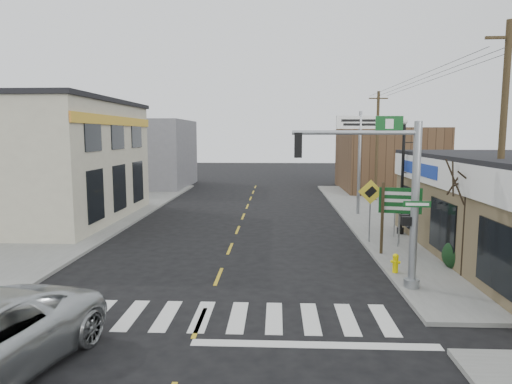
{
  "coord_description": "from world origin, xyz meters",
  "views": [
    {
      "loc": [
        2.05,
        -11.65,
        5.02
      ],
      "look_at": [
        1.25,
        5.94,
        2.8
      ],
      "focal_mm": 32.0,
      "sensor_mm": 36.0,
      "label": 1
    }
  ],
  "objects_px": {
    "bare_tree": "(469,169)",
    "lamp_post": "(404,168)",
    "dance_center_sign": "(360,136)",
    "traffic_signal_pole": "(395,187)",
    "guide_sign": "(400,208)",
    "utility_pole_far": "(377,145)",
    "utility_pole_near": "(501,150)",
    "fire_hydrant": "(395,262)"
  },
  "relations": [
    {
      "from": "guide_sign",
      "to": "bare_tree",
      "type": "relative_size",
      "value": 0.63
    },
    {
      "from": "fire_hydrant",
      "to": "utility_pole_near",
      "type": "xyz_separation_m",
      "value": [
        3.2,
        -0.48,
        4.01
      ]
    },
    {
      "from": "fire_hydrant",
      "to": "guide_sign",
      "type": "bearing_deg",
      "value": 73.33
    },
    {
      "from": "traffic_signal_pole",
      "to": "dance_center_sign",
      "type": "distance_m",
      "value": 14.0
    },
    {
      "from": "lamp_post",
      "to": "utility_pole_far",
      "type": "height_order",
      "value": "utility_pole_far"
    },
    {
      "from": "lamp_post",
      "to": "dance_center_sign",
      "type": "xyz_separation_m",
      "value": [
        -1.14,
        5.77,
        1.5
      ]
    },
    {
      "from": "guide_sign",
      "to": "utility_pole_far",
      "type": "relative_size",
      "value": 0.37
    },
    {
      "from": "bare_tree",
      "to": "fire_hydrant",
      "type": "bearing_deg",
      "value": 173.32
    },
    {
      "from": "lamp_post",
      "to": "bare_tree",
      "type": "distance_m",
      "value": 6.79
    },
    {
      "from": "dance_center_sign",
      "to": "traffic_signal_pole",
      "type": "bearing_deg",
      "value": -102.58
    },
    {
      "from": "bare_tree",
      "to": "dance_center_sign",
      "type": "bearing_deg",
      "value": 96.61
    },
    {
      "from": "traffic_signal_pole",
      "to": "dance_center_sign",
      "type": "xyz_separation_m",
      "value": [
        1.36,
        13.85,
        1.52
      ]
    },
    {
      "from": "guide_sign",
      "to": "fire_hydrant",
      "type": "bearing_deg",
      "value": -95.22
    },
    {
      "from": "utility_pole_near",
      "to": "dance_center_sign",
      "type": "bearing_deg",
      "value": 102.08
    },
    {
      "from": "guide_sign",
      "to": "dance_center_sign",
      "type": "relative_size",
      "value": 0.47
    },
    {
      "from": "traffic_signal_pole",
      "to": "dance_center_sign",
      "type": "height_order",
      "value": "dance_center_sign"
    },
    {
      "from": "guide_sign",
      "to": "lamp_post",
      "type": "height_order",
      "value": "lamp_post"
    },
    {
      "from": "lamp_post",
      "to": "utility_pole_near",
      "type": "distance_m",
      "value": 7.17
    },
    {
      "from": "dance_center_sign",
      "to": "bare_tree",
      "type": "bearing_deg",
      "value": -90.38
    },
    {
      "from": "guide_sign",
      "to": "bare_tree",
      "type": "xyz_separation_m",
      "value": [
        1.49,
        -2.9,
        1.81
      ]
    },
    {
      "from": "bare_tree",
      "to": "utility_pole_far",
      "type": "xyz_separation_m",
      "value": [
        0.92,
        18.71,
        0.42
      ]
    },
    {
      "from": "traffic_signal_pole",
      "to": "utility_pole_far",
      "type": "distance_m",
      "value": 20.38
    },
    {
      "from": "bare_tree",
      "to": "lamp_post",
      "type": "bearing_deg",
      "value": 92.67
    },
    {
      "from": "fire_hydrant",
      "to": "dance_center_sign",
      "type": "relative_size",
      "value": 0.11
    },
    {
      "from": "guide_sign",
      "to": "utility_pole_far",
      "type": "bearing_deg",
      "value": 92.77
    },
    {
      "from": "traffic_signal_pole",
      "to": "utility_pole_far",
      "type": "bearing_deg",
      "value": 81.48
    },
    {
      "from": "lamp_post",
      "to": "bare_tree",
      "type": "height_order",
      "value": "lamp_post"
    },
    {
      "from": "traffic_signal_pole",
      "to": "lamp_post",
      "type": "relative_size",
      "value": 0.97
    },
    {
      "from": "utility_pole_near",
      "to": "utility_pole_far",
      "type": "distance_m",
      "value": 18.92
    },
    {
      "from": "utility_pole_far",
      "to": "bare_tree",
      "type": "bearing_deg",
      "value": -95.49
    },
    {
      "from": "lamp_post",
      "to": "utility_pole_near",
      "type": "bearing_deg",
      "value": -63.13
    },
    {
      "from": "traffic_signal_pole",
      "to": "dance_center_sign",
      "type": "relative_size",
      "value": 0.87
    },
    {
      "from": "traffic_signal_pole",
      "to": "lamp_post",
      "type": "distance_m",
      "value": 8.45
    },
    {
      "from": "traffic_signal_pole",
      "to": "guide_sign",
      "type": "relative_size",
      "value": 1.84
    },
    {
      "from": "lamp_post",
      "to": "traffic_signal_pole",
      "type": "bearing_deg",
      "value": -90.35
    },
    {
      "from": "dance_center_sign",
      "to": "bare_tree",
      "type": "height_order",
      "value": "dance_center_sign"
    },
    {
      "from": "fire_hydrant",
      "to": "bare_tree",
      "type": "xyz_separation_m",
      "value": [
        2.28,
        -0.27,
        3.34
      ]
    },
    {
      "from": "fire_hydrant",
      "to": "utility_pole_near",
      "type": "relative_size",
      "value": 0.08
    },
    {
      "from": "utility_pole_far",
      "to": "fire_hydrant",
      "type": "bearing_deg",
      "value": -102.51
    },
    {
      "from": "lamp_post",
      "to": "bare_tree",
      "type": "relative_size",
      "value": 1.2
    },
    {
      "from": "fire_hydrant",
      "to": "utility_pole_far",
      "type": "xyz_separation_m",
      "value": [
        3.2,
        18.44,
        3.76
      ]
    },
    {
      "from": "guide_sign",
      "to": "utility_pole_near",
      "type": "height_order",
      "value": "utility_pole_near"
    }
  ]
}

